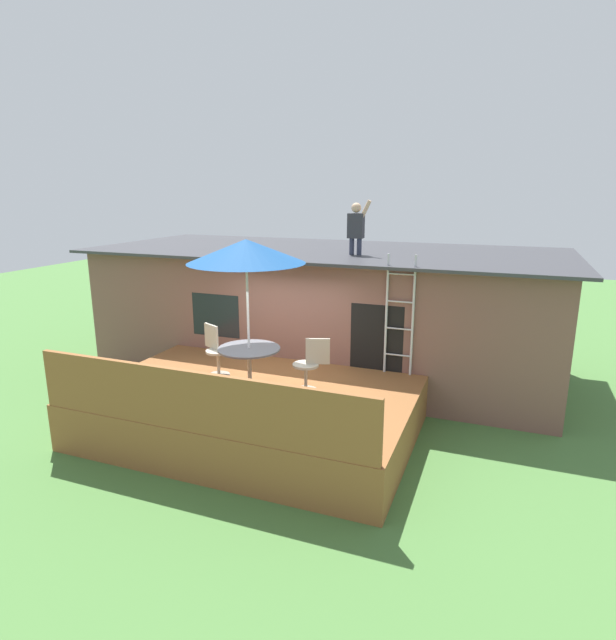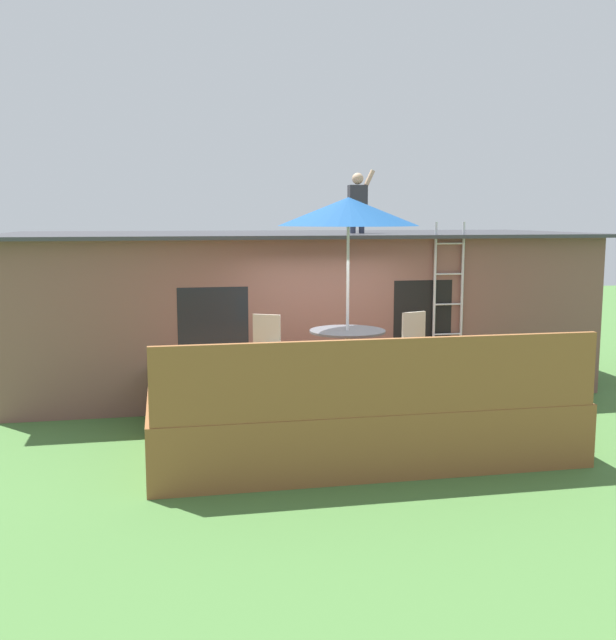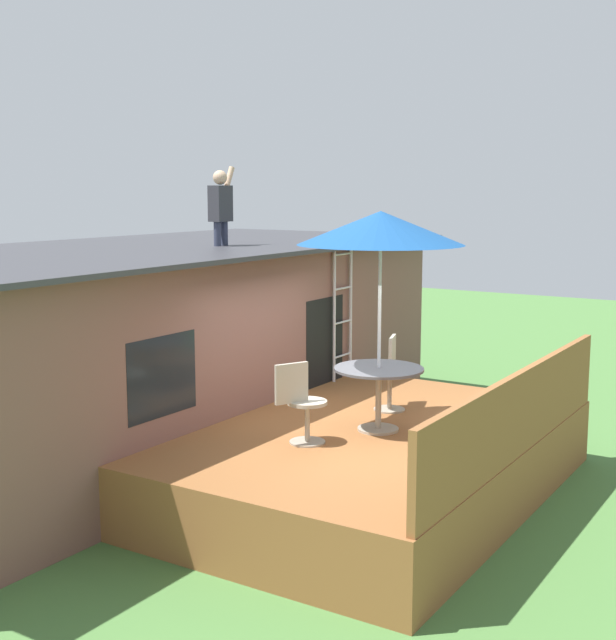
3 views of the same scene
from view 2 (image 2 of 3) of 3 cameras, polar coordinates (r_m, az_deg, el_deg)
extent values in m
plane|color=#477538|center=(10.56, 2.83, -8.95)|extent=(40.00, 40.00, 0.00)
cube|color=brown|center=(13.73, -0.77, 0.84)|extent=(10.00, 4.00, 2.73)
cube|color=#38383D|center=(13.62, -0.78, 6.67)|extent=(10.50, 4.50, 0.06)
cube|color=black|center=(11.53, -7.38, 0.32)|extent=(1.10, 0.03, 0.90)
cube|color=black|center=(12.32, 8.83, -1.57)|extent=(1.00, 0.03, 2.00)
cube|color=brown|center=(10.45, 2.85, -6.85)|extent=(5.41, 3.82, 0.80)
cube|color=brown|center=(8.51, 5.93, -4.44)|extent=(5.31, 0.08, 0.90)
cylinder|color=#A59E8C|center=(10.18, 3.05, -4.85)|extent=(0.48, 0.48, 0.03)
cylinder|color=#A59E8C|center=(10.11, 3.07, -2.89)|extent=(0.07, 0.07, 0.71)
cylinder|color=#4C4C51|center=(10.05, 3.08, -0.87)|extent=(1.04, 1.04, 0.03)
cylinder|color=silver|center=(9.99, 3.10, 1.80)|extent=(0.04, 0.04, 2.40)
cone|color=#194C8C|center=(9.93, 3.15, 8.41)|extent=(1.90, 1.90, 0.38)
cylinder|color=silver|center=(12.21, 9.80, 2.35)|extent=(0.04, 0.04, 2.20)
cylinder|color=silver|center=(12.39, 11.87, 2.38)|extent=(0.04, 0.04, 2.20)
cylinder|color=silver|center=(12.40, 10.75, -1.09)|extent=(0.48, 0.03, 0.03)
cylinder|color=silver|center=(12.33, 10.81, 1.21)|extent=(0.48, 0.03, 0.03)
cylinder|color=silver|center=(12.28, 10.88, 3.53)|extent=(0.48, 0.03, 0.03)
cylinder|color=silver|center=(12.25, 10.94, 5.86)|extent=(0.48, 0.03, 0.03)
cylinder|color=#33384C|center=(13.05, 3.50, 7.48)|extent=(0.10, 0.10, 0.34)
cylinder|color=#33384C|center=(13.09, 4.19, 7.48)|extent=(0.10, 0.10, 0.34)
cube|color=#333338|center=(13.08, 3.86, 9.32)|extent=(0.32, 0.20, 0.50)
sphere|color=tan|center=(13.09, 3.88, 10.89)|extent=(0.20, 0.20, 0.20)
cylinder|color=tan|center=(13.13, 4.65, 10.61)|extent=(0.26, 0.08, 0.44)
cylinder|color=#A59E8C|center=(10.43, -2.15, -4.57)|extent=(0.40, 0.40, 0.02)
cylinder|color=#A59E8C|center=(10.38, -2.15, -3.38)|extent=(0.06, 0.06, 0.44)
cylinder|color=#A59E8C|center=(10.34, -2.16, -2.13)|extent=(0.44, 0.44, 0.04)
cube|color=#A59E8C|center=(10.36, -3.22, -0.77)|extent=(0.38, 0.21, 0.44)
cylinder|color=#A59E8C|center=(10.72, 7.29, -4.28)|extent=(0.40, 0.40, 0.02)
cylinder|color=#A59E8C|center=(10.67, 7.31, -3.12)|extent=(0.06, 0.06, 0.44)
cylinder|color=#A59E8C|center=(10.63, 7.33, -1.91)|extent=(0.44, 0.44, 0.04)
cube|color=#A59E8C|center=(10.72, 8.20, -0.55)|extent=(0.39, 0.17, 0.44)
camera|label=1|loc=(6.83, 60.08, 12.61)|focal=29.10mm
camera|label=3|loc=(8.03, -61.81, 7.43)|focal=47.95mm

